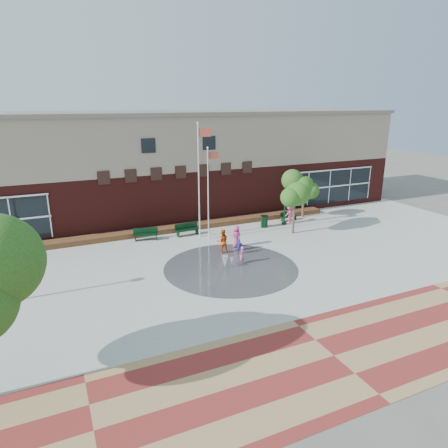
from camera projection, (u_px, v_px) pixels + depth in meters
name	position (u px, v px, depth m)	size (l,w,h in m)	color
ground	(253.00, 287.00, 22.49)	(120.00, 120.00, 0.00)	#666056
plaza_concrete	(224.00, 262.00, 25.97)	(46.00, 18.00, 0.01)	#A8A8A0
paver_band	(334.00, 356.00, 16.39)	(46.00, 6.00, 0.01)	maroon
splash_pad	(231.00, 268.00, 25.10)	(8.40, 8.40, 0.01)	#383A3D
library_building	(163.00, 163.00, 36.35)	(44.40, 10.40, 9.20)	#4F1814
flower_bed	(186.00, 229.00, 32.59)	(26.00, 1.20, 0.40)	maroon
flagpole_left	(199.00, 175.00, 29.44)	(0.98, 0.37, 8.63)	white
flagpole_right	(209.00, 189.00, 29.25)	(0.85, 0.20, 6.95)	white
lamp_right	(285.00, 194.00, 33.15)	(0.45, 0.45, 4.30)	black
bench_left	(146.00, 237.00, 29.96)	(1.92, 0.94, 0.93)	black
bench_mid	(187.00, 232.00, 31.07)	(1.94, 0.68, 0.96)	black
bench_right	(289.00, 218.00, 34.91)	(1.62, 0.59, 0.80)	black
trash_can	(264.00, 221.00, 33.04)	(0.61, 0.61, 1.00)	black
tree_mid	(295.00, 189.00, 30.61)	(2.91, 2.91, 4.91)	#453528
tree_small_right	(304.00, 186.00, 35.34)	(2.26, 2.26, 3.86)	#453528
water_jet_a	(225.00, 268.00, 25.00)	(0.41, 0.41, 0.80)	white
water_jet_b	(232.00, 265.00, 25.48)	(0.22, 0.22, 0.49)	white
child_splash	(242.00, 255.00, 25.53)	(0.43, 0.28, 1.18)	pink
adult_red	(223.00, 241.00, 27.33)	(0.82, 0.64, 1.70)	#CE4610
adult_pink	(236.00, 236.00, 28.44)	(0.78, 0.51, 1.60)	#D63B7F
child_blue	(239.00, 247.00, 27.15)	(0.63, 0.26, 1.07)	#3444BB
person_bench	(290.00, 214.00, 34.14)	(0.98, 0.56, 1.52)	#D54F84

